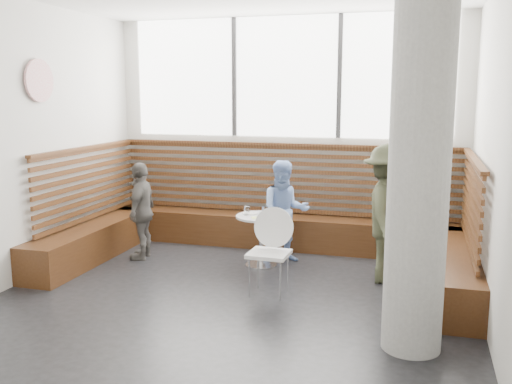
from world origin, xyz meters
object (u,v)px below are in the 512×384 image
(concrete_column, at_px, (419,163))
(adult_man, at_px, (389,213))
(child_left, at_px, (142,211))
(cafe_chair, at_px, (271,244))
(cafe_table, at_px, (261,230))
(child_back, at_px, (285,212))

(concrete_column, height_order, adult_man, concrete_column)
(child_left, bearing_deg, cafe_chair, 59.56)
(cafe_chair, height_order, adult_man, adult_man)
(cafe_chair, bearing_deg, adult_man, 33.20)
(adult_man, bearing_deg, concrete_column, -171.60)
(cafe_table, height_order, child_left, child_left)
(adult_man, bearing_deg, cafe_table, 81.82)
(adult_man, xyz_separation_m, child_left, (-3.16, 0.07, -0.17))
(cafe_table, xyz_separation_m, child_left, (-1.60, -0.10, 0.17))
(concrete_column, height_order, cafe_table, concrete_column)
(concrete_column, distance_m, child_back, 2.88)
(cafe_chair, height_order, child_left, child_left)
(concrete_column, distance_m, cafe_chair, 2.10)
(child_left, bearing_deg, child_back, 93.40)
(concrete_column, relative_size, child_back, 2.43)
(concrete_column, distance_m, cafe_table, 2.90)
(cafe_table, xyz_separation_m, cafe_chair, (0.36, -0.91, 0.08))
(child_left, bearing_deg, adult_man, 80.59)
(child_back, bearing_deg, child_left, 169.49)
(cafe_table, bearing_deg, cafe_chair, -68.17)
(adult_man, height_order, child_left, adult_man)
(cafe_chair, relative_size, child_back, 0.71)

